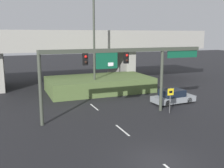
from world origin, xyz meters
TOP-DOWN VIEW (x-y plane):
  - ground_plane at (0.00, 0.00)m, footprint 160.00×160.00m
  - lane_markings at (0.00, 11.67)m, footprint 0.14×29.09m
  - signal_gantry at (1.30, 8.29)m, footprint 14.57×0.44m
  - speed_limit_sign at (5.62, 7.28)m, footprint 0.60×0.11m
  - highway_light_pole_near at (1.76, 16.87)m, footprint 0.70×0.36m
  - overpass_bridge at (0.00, 24.97)m, footprint 40.72×9.28m
  - grass_embankment at (2.81, 18.28)m, footprint 12.38×6.76m
  - parked_sedan_near_right at (7.89, 10.13)m, footprint 4.44×2.12m

SIDE VIEW (x-z plane):
  - ground_plane at x=0.00m, z-range 0.00..0.00m
  - lane_markings at x=0.00m, z-range 0.00..0.01m
  - parked_sedan_near_right at x=7.89m, z-range -0.05..1.36m
  - grass_embankment at x=2.81m, z-range 0.00..1.75m
  - speed_limit_sign at x=5.62m, z-range 0.35..2.64m
  - signal_gantry at x=1.30m, z-range 1.76..7.53m
  - overpass_bridge at x=0.00m, z-range 1.54..8.94m
  - highway_light_pole_near at x=1.76m, z-range 0.38..14.40m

